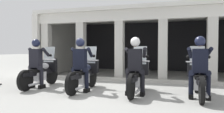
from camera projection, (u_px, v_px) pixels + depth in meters
ground_plane at (131, 79)px, 9.11m from camera, size 80.00×80.00×0.00m
station_building at (149, 36)px, 10.96m from camera, size 9.97×4.94×3.04m
kerb_strip at (138, 80)px, 8.23m from camera, size 9.47×0.24×0.12m
motorcycle_far_left at (42, 72)px, 7.13m from camera, size 0.62×2.04×1.35m
police_officer_far_left at (36, 59)px, 6.84m from camera, size 0.63×0.61×1.58m
motorcycle_center_left at (85, 74)px, 6.51m from camera, size 0.62×2.04×1.35m
police_officer_center_left at (80, 60)px, 6.23m from camera, size 0.63×0.61×1.58m
motorcycle_center_right at (137, 76)px, 6.05m from camera, size 0.62×2.04×1.35m
police_officer_center_right at (135, 61)px, 5.77m from camera, size 0.63×0.61×1.58m
motorcycle_far_right at (199, 78)px, 5.60m from camera, size 0.62×2.04×1.35m
police_officer_far_right at (200, 62)px, 5.32m from camera, size 0.63×0.61×1.58m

